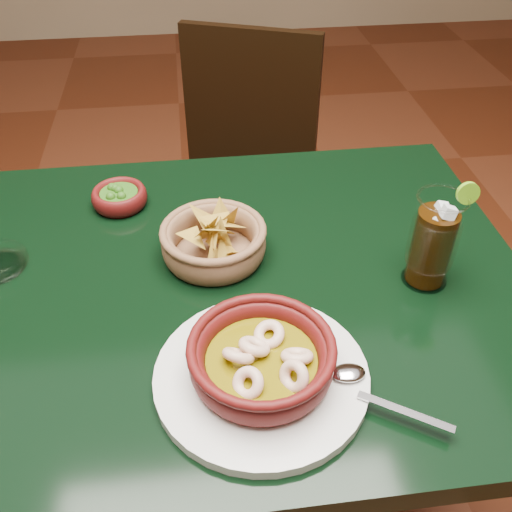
{
  "coord_description": "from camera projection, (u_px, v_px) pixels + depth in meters",
  "views": [
    {
      "loc": [
        0.05,
        -0.71,
        1.39
      ],
      "look_at": [
        0.14,
        -0.02,
        0.81
      ],
      "focal_mm": 40.0,
      "sensor_mm": 36.0,
      "label": 1
    }
  ],
  "objects": [
    {
      "name": "guacamole_ramekin",
      "position": [
        119.0,
        197.0,
        1.1
      ],
      "size": [
        0.12,
        0.12,
        0.04
      ],
      "color": "#460C0C",
      "rests_on": "dining_table"
    },
    {
      "name": "chip_basket",
      "position": [
        214.0,
        241.0,
        0.97
      ],
      "size": [
        0.21,
        0.21,
        0.11
      ],
      "color": "brown",
      "rests_on": "dining_table"
    },
    {
      "name": "shrimp_plate",
      "position": [
        262.0,
        364.0,
        0.77
      ],
      "size": [
        0.38,
        0.3,
        0.08
      ],
      "color": "silver",
      "rests_on": "dining_table"
    },
    {
      "name": "cola_drink",
      "position": [
        433.0,
        241.0,
        0.9
      ],
      "size": [
        0.16,
        0.16,
        0.18
      ],
      "color": "white",
      "rests_on": "dining_table"
    },
    {
      "name": "dining_chair",
      "position": [
        240.0,
        182.0,
        1.66
      ],
      "size": [
        0.54,
        0.54,
        0.89
      ],
      "color": "black",
      "rests_on": "ground"
    },
    {
      "name": "ground",
      "position": [
        199.0,
        505.0,
        1.42
      ],
      "size": [
        7.0,
        7.0,
        0.0
      ],
      "primitive_type": "plane",
      "color": "#471C0C",
      "rests_on": "ground"
    },
    {
      "name": "dining_table",
      "position": [
        176.0,
        324.0,
        1.0
      ],
      "size": [
        1.2,
        0.8,
        0.75
      ],
      "color": "black",
      "rests_on": "ground"
    }
  ]
}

